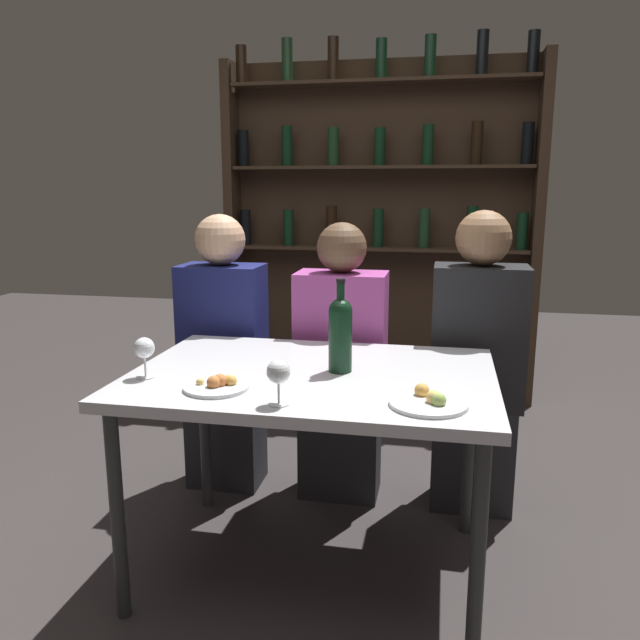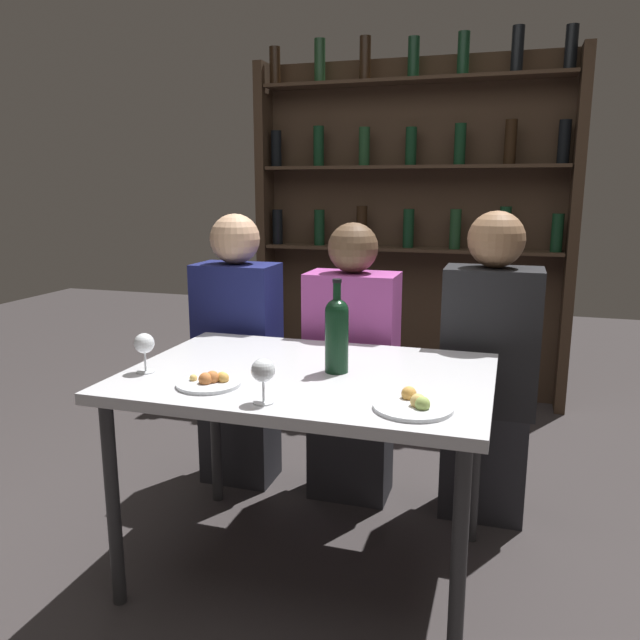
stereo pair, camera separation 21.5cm
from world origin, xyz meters
name	(u,v)px [view 2 (the right image)]	position (x,y,z in m)	size (l,w,h in m)	color
ground_plane	(310,568)	(0.00, 0.00, 0.00)	(10.00, 10.00, 0.00)	#332D2D
dining_table	(309,390)	(0.00, 0.00, 0.66)	(1.19, 0.84, 0.73)	silver
wine_rack_wall	(410,215)	(0.00, 2.04, 1.16)	(1.96, 0.21, 2.21)	#38281C
wine_bottle	(337,332)	(0.09, 0.03, 0.87)	(0.08, 0.08, 0.31)	black
wine_glass_0	(144,345)	(-0.51, -0.17, 0.82)	(0.07, 0.07, 0.13)	silver
wine_glass_1	(263,372)	(-0.03, -0.33, 0.82)	(0.07, 0.07, 0.13)	silver
food_plate_0	(414,405)	(0.39, -0.25, 0.74)	(0.22, 0.22, 0.05)	silver
food_plate_1	(210,382)	(-0.25, -0.23, 0.74)	(0.20, 0.20, 0.05)	silver
seated_person_left	(238,356)	(-0.53, 0.58, 0.59)	(0.35, 0.22, 1.22)	#26262B
seated_person_center	(352,371)	(0.00, 0.58, 0.56)	(0.38, 0.22, 1.19)	#26262B
seated_person_right	(488,375)	(0.56, 0.58, 0.60)	(0.37, 0.22, 1.24)	#26262B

